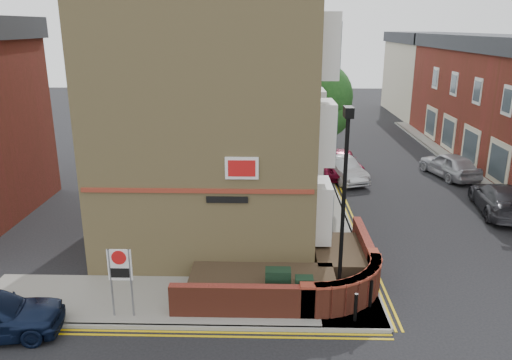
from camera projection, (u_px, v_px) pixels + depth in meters
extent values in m
plane|color=black|center=(288.00, 331.00, 14.65)|extent=(120.00, 120.00, 0.00)
cube|color=gray|center=(179.00, 300.00, 16.16)|extent=(13.00, 3.00, 0.12)
cube|color=gray|center=(312.00, 174.00, 29.86)|extent=(2.00, 32.00, 0.12)
cube|color=gray|center=(170.00, 327.00, 14.72)|extent=(13.00, 0.15, 0.12)
cube|color=gray|center=(329.00, 175.00, 29.84)|extent=(0.15, 32.00, 0.12)
cube|color=gray|center=(485.00, 192.00, 26.77)|extent=(0.15, 40.00, 0.12)
cube|color=gold|center=(168.00, 334.00, 14.50)|extent=(13.00, 0.28, 0.01)
cube|color=gold|center=(333.00, 175.00, 29.85)|extent=(0.28, 32.00, 0.01)
cube|color=tan|center=(212.00, 100.00, 20.71)|extent=(8.00, 10.00, 11.00)
cube|color=maroon|center=(197.00, 191.00, 16.58)|extent=(7.80, 0.06, 0.15)
cube|color=white|center=(242.00, 168.00, 16.30)|extent=(1.10, 0.05, 0.75)
cube|color=black|center=(227.00, 200.00, 16.64)|extent=(1.40, 0.04, 0.22)
cylinder|color=black|center=(343.00, 217.00, 14.84)|extent=(0.12, 0.12, 6.00)
cylinder|color=black|center=(338.00, 295.00, 15.60)|extent=(0.20, 0.20, 0.80)
cube|color=black|center=(349.00, 112.00, 13.90)|extent=(0.25, 0.50, 0.30)
cube|color=black|center=(278.00, 287.00, 15.69)|extent=(0.80, 0.45, 1.20)
cube|color=black|center=(304.00, 293.00, 15.40)|extent=(0.55, 0.40, 1.10)
cylinder|color=black|center=(356.00, 307.00, 14.81)|extent=(0.11, 0.11, 0.90)
cylinder|color=black|center=(371.00, 294.00, 15.56)|extent=(0.11, 0.11, 0.90)
cylinder|color=slate|center=(111.00, 283.00, 14.90)|extent=(0.06, 0.06, 2.20)
cylinder|color=slate|center=(131.00, 283.00, 14.89)|extent=(0.06, 0.06, 2.20)
cube|color=white|center=(120.00, 265.00, 14.72)|extent=(0.72, 0.04, 1.00)
cylinder|color=red|center=(119.00, 258.00, 14.62)|extent=(0.44, 0.02, 0.44)
cube|color=beige|center=(421.00, 79.00, 49.54)|extent=(5.00, 12.00, 7.00)
cube|color=#27292E|center=(425.00, 38.00, 48.36)|extent=(5.40, 12.40, 1.00)
cylinder|color=#382B1E|center=(317.00, 144.00, 27.26)|extent=(0.24, 0.24, 4.55)
sphere|color=#1A4918|center=(318.00, 96.00, 26.50)|extent=(3.64, 3.64, 3.64)
sphere|color=#1A4918|center=(326.00, 113.00, 26.45)|extent=(2.60, 2.60, 2.60)
sphere|color=#1A4918|center=(312.00, 104.00, 27.02)|extent=(2.86, 2.86, 2.86)
cylinder|color=#382B1E|center=(307.00, 115.00, 34.83)|extent=(0.24, 0.24, 5.04)
sphere|color=#1A4918|center=(308.00, 73.00, 33.98)|extent=(4.03, 4.03, 4.03)
sphere|color=#1A4918|center=(314.00, 87.00, 33.96)|extent=(2.88, 2.88, 2.88)
sphere|color=#1A4918|center=(303.00, 80.00, 34.52)|extent=(3.17, 3.17, 3.17)
cylinder|color=#382B1E|center=(300.00, 100.00, 42.51)|extent=(0.24, 0.24, 4.76)
sphere|color=#1A4918|center=(301.00, 68.00, 41.71)|extent=(3.81, 3.81, 3.81)
sphere|color=#1A4918|center=(306.00, 79.00, 41.67)|extent=(2.72, 2.72, 2.72)
sphere|color=#1A4918|center=(297.00, 73.00, 42.24)|extent=(2.99, 2.99, 2.99)
cylinder|color=black|center=(309.00, 120.00, 37.96)|extent=(0.10, 0.10, 3.20)
imported|color=black|center=(310.00, 92.00, 37.34)|extent=(0.20, 0.16, 1.00)
imported|color=#B4B7BC|center=(342.00, 169.00, 28.75)|extent=(2.79, 4.37, 1.36)
imported|color=maroon|center=(339.00, 163.00, 29.90)|extent=(2.58, 5.14, 1.40)
imported|color=#333339|center=(500.00, 199.00, 23.68)|extent=(2.69, 5.18, 1.44)
imported|color=#ABABB2|center=(450.00, 165.00, 29.36)|extent=(2.81, 4.65, 1.48)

